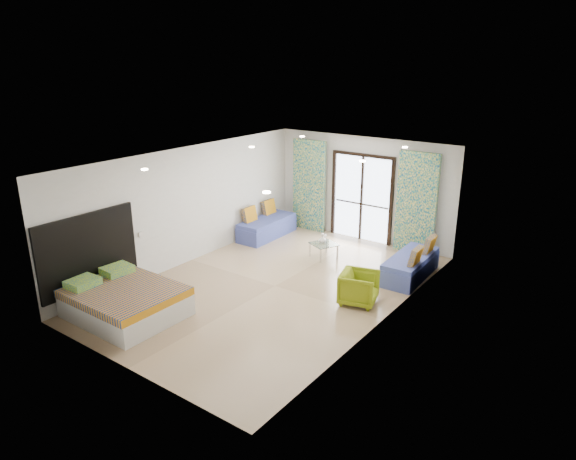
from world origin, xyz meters
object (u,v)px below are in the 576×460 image
Objects in this scene: daybed_right at (411,265)px; armchair at (359,286)px; bed at (125,301)px; daybed_left at (266,226)px; coffee_table at (324,245)px.

armchair is at bearing -102.19° from daybed_right.
bed is 1.09× the size of daybed_left.
daybed_left reaches higher than coffee_table.
daybed_right is (3.59, 4.78, -0.01)m from bed.
coffee_table is at bearing 33.23° from armchair.
daybed_right is 2.16m from coffee_table.
daybed_left is (-0.64, 5.05, -0.01)m from bed.
coffee_table is at bearing 72.72° from bed.
daybed_left is 1.01× the size of daybed_right.
daybed_left is 4.42m from armchair.
armchair is (3.91, -2.04, 0.08)m from daybed_left.
coffee_table is 1.02× the size of armchair.
bed is at bearing -84.15° from daybed_left.
armchair is at bearing -41.46° from coffee_table.
bed is 4.85m from coffee_table.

